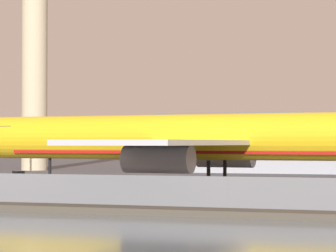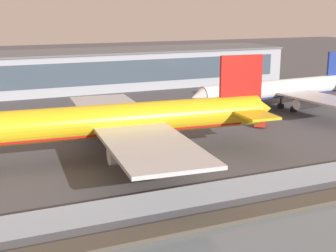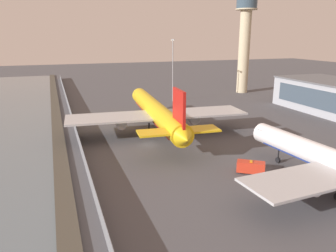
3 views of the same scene
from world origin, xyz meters
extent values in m
plane|color=#4C4C51|center=(0.00, 0.00, 0.00)|extent=(500.00, 500.00, 0.00)
cube|color=#474238|center=(0.00, -20.50, 0.25)|extent=(320.00, 3.00, 0.50)
cube|color=slate|center=(0.00, -16.00, 1.35)|extent=(280.00, 0.08, 2.70)
cylinder|color=slate|center=(0.00, -16.00, 1.35)|extent=(0.10, 0.10, 2.70)
cylinder|color=yellow|center=(-9.95, 4.88, 5.98)|extent=(49.06, 8.66, 4.88)
cone|color=yellow|center=(15.73, 2.88, 5.98)|extent=(3.50, 4.62, 4.39)
cube|color=red|center=(-9.95, 4.88, 4.64)|extent=(41.68, 7.12, 0.88)
cube|color=#B7BABF|center=(-8.42, -7.00, 5.37)|extent=(12.53, 24.20, 0.49)
cube|color=#B7BABF|center=(-6.60, 16.37, 5.37)|extent=(12.53, 24.20, 0.49)
cylinder|color=#B7BABF|center=(-9.74, -5.01, 3.78)|extent=(7.02, 3.21, 2.68)
cylinder|color=#B7BABF|center=(-8.21, 14.61, 3.78)|extent=(7.02, 3.21, 2.68)
cube|color=red|center=(11.47, 3.21, 10.86)|extent=(7.35, 1.15, 8.29)
cube|color=yellow|center=(11.14, -1.08, 6.34)|extent=(5.54, 8.95, 0.39)
cube|color=yellow|center=(11.81, 7.49, 6.34)|extent=(5.54, 8.95, 0.39)
cylinder|color=black|center=(-6.74, 2.06, 2.11)|extent=(0.39, 0.39, 2.85)
cylinder|color=black|center=(-6.74, 2.06, 0.68)|extent=(1.65, 1.22, 1.57)
cylinder|color=black|center=(-6.34, 7.16, 2.11)|extent=(0.39, 0.39, 2.85)
cylinder|color=black|center=(-6.34, 7.16, 0.68)|extent=(1.65, 1.22, 1.57)
cylinder|color=white|center=(33.80, 22.91, 5.02)|extent=(39.45, 6.89, 4.10)
cone|color=white|center=(13.10, 21.43, 5.02)|extent=(2.94, 4.07, 3.89)
cube|color=#232D3D|center=(15.79, 21.62, 5.53)|extent=(2.50, 3.64, 1.23)
cube|color=navy|center=(33.80, 22.91, 3.89)|extent=(33.52, 5.65, 0.74)
cube|color=#B7BABF|center=(36.43, 13.66, 4.51)|extent=(9.96, 19.41, 0.41)
cube|color=#B7BABF|center=(35.08, 32.45, 4.51)|extent=(9.96, 19.41, 0.41)
cylinder|color=#B7BABF|center=(35.15, 15.07, 3.18)|extent=(5.64, 2.64, 2.25)
cylinder|color=#B7BABF|center=(34.02, 30.86, 3.18)|extent=(5.64, 2.64, 2.25)
cube|color=white|center=(50.78, 27.59, 5.33)|extent=(4.41, 7.17, 0.33)
cylinder|color=black|center=(20.09, 21.93, 1.77)|extent=(0.29, 0.29, 2.40)
cylinder|color=black|center=(20.09, 21.93, 0.57)|extent=(1.18, 0.53, 1.15)
cylinder|color=black|center=(36.69, 20.96, 1.77)|extent=(0.33, 0.33, 2.40)
cylinder|color=black|center=(36.69, 20.96, 0.57)|extent=(1.38, 1.01, 1.32)
cylinder|color=black|center=(36.38, 25.25, 1.77)|extent=(0.33, 0.33, 2.40)
cylinder|color=black|center=(36.38, 25.25, 0.57)|extent=(1.38, 1.01, 1.32)
cube|color=red|center=(22.80, 13.58, 1.27)|extent=(4.72, 5.46, 2.07)
cube|color=#283847|center=(21.75, 12.10, 1.66)|extent=(2.29, 2.09, 0.83)
cube|color=orange|center=(22.80, 13.58, 2.40)|extent=(1.15, 1.01, 0.16)
cylinder|color=black|center=(22.63, 11.73, 0.42)|extent=(0.66, 0.81, 0.84)
cylinder|color=black|center=(21.11, 12.80, 0.42)|extent=(0.66, 0.81, 0.84)
cylinder|color=black|center=(24.49, 14.36, 0.42)|extent=(0.66, 0.81, 0.84)
cylinder|color=black|center=(22.97, 15.44, 0.42)|extent=(0.66, 0.81, 0.84)
cube|color=#9EA3AD|center=(14.57, 70.60, 5.11)|extent=(94.22, 21.64, 10.21)
cube|color=#3D4C5B|center=(14.57, 59.70, 5.62)|extent=(86.68, 0.16, 6.13)
cube|color=#5B5E63|center=(14.57, 70.60, 10.46)|extent=(94.82, 22.24, 0.50)
camera|label=1|loc=(15.49, -76.53, 5.33)|focal=85.00mm
camera|label=2|loc=(-29.07, -60.48, 22.03)|focal=50.00mm
camera|label=3|loc=(72.26, -20.69, 25.35)|focal=35.00mm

